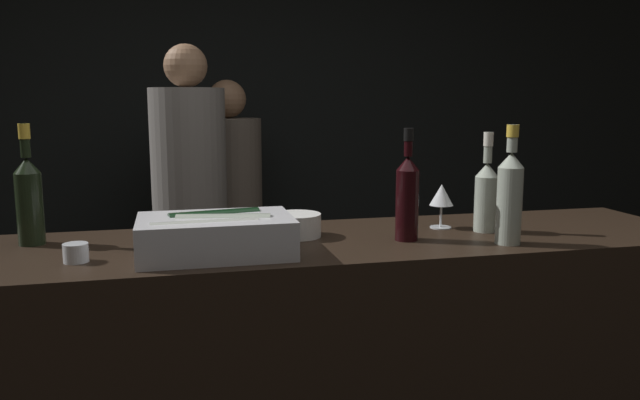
# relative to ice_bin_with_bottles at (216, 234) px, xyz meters

# --- Properties ---
(wall_back_chalkboard) EXTENTS (6.40, 0.06, 2.80)m
(wall_back_chalkboard) POSITION_rel_ice_bin_with_bottles_xyz_m (0.34, 2.28, 0.25)
(wall_back_chalkboard) COLOR black
(wall_back_chalkboard) RESTS_ON ground_plane
(ice_bin_with_bottles) EXTENTS (0.43, 0.27, 0.12)m
(ice_bin_with_bottles) POSITION_rel_ice_bin_with_bottles_xyz_m (0.00, 0.00, 0.00)
(ice_bin_with_bottles) COLOR silver
(ice_bin_with_bottles) RESTS_ON bar_counter
(bowl_white) EXTENTS (0.16, 0.16, 0.07)m
(bowl_white) POSITION_rel_ice_bin_with_bottles_xyz_m (0.27, 0.18, -0.02)
(bowl_white) COLOR white
(bowl_white) RESTS_ON bar_counter
(wine_glass) EXTENTS (0.08, 0.08, 0.15)m
(wine_glass) POSITION_rel_ice_bin_with_bottles_xyz_m (0.77, 0.20, 0.05)
(wine_glass) COLOR silver
(wine_glass) RESTS_ON bar_counter
(candle_votive) EXTENTS (0.07, 0.07, 0.05)m
(candle_votive) POSITION_rel_ice_bin_with_bottles_xyz_m (-0.37, 0.01, -0.03)
(candle_votive) COLOR silver
(candle_votive) RESTS_ON bar_counter
(red_wine_bottle_black_foil) EXTENTS (0.07, 0.07, 0.35)m
(red_wine_bottle_black_foil) POSITION_rel_ice_bin_with_bottles_xyz_m (0.59, 0.05, 0.08)
(red_wine_bottle_black_foil) COLOR black
(red_wine_bottle_black_foil) RESTS_ON bar_counter
(white_wine_bottle) EXTENTS (0.08, 0.08, 0.33)m
(white_wine_bottle) POSITION_rel_ice_bin_with_bottles_xyz_m (0.89, 0.11, 0.07)
(white_wine_bottle) COLOR #9EA899
(white_wine_bottle) RESTS_ON bar_counter
(rose_wine_bottle) EXTENTS (0.08, 0.08, 0.36)m
(rose_wine_bottle) POSITION_rel_ice_bin_with_bottles_xyz_m (0.87, -0.07, 0.09)
(rose_wine_bottle) COLOR #9EA899
(rose_wine_bottle) RESTS_ON bar_counter
(champagne_bottle) EXTENTS (0.08, 0.08, 0.36)m
(champagne_bottle) POSITION_rel_ice_bin_with_bottles_xyz_m (-0.53, 0.26, 0.09)
(champagne_bottle) COLOR black
(champagne_bottle) RESTS_ON bar_counter
(person_in_hoodie) EXTENTS (0.37, 0.37, 1.62)m
(person_in_hoodie) POSITION_rel_ice_bin_with_bottles_xyz_m (0.20, 1.77, -0.25)
(person_in_hoodie) COLOR black
(person_in_hoodie) RESTS_ON ground_plane
(person_blond_tee) EXTENTS (0.37, 0.37, 1.78)m
(person_blond_tee) POSITION_rel_ice_bin_with_bottles_xyz_m (-0.03, 1.41, -0.15)
(person_blond_tee) COLOR black
(person_blond_tee) RESTS_ON ground_plane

